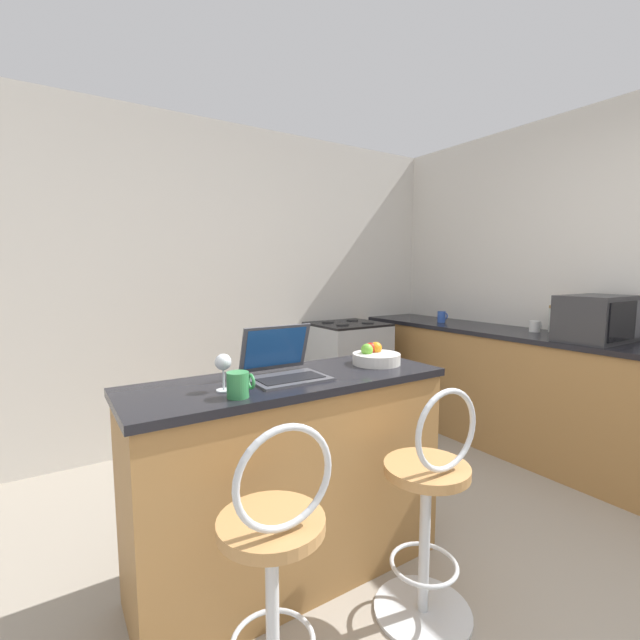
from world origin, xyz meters
name	(u,v)px	position (x,y,z in m)	size (l,w,h in m)	color
wall_back	(236,284)	(0.00, 2.73, 1.30)	(12.00, 0.06, 2.60)	silver
breakfast_bar	(291,478)	(-0.48, 0.91, 0.47)	(1.43, 0.50, 0.94)	#9E703D
counter_right	(530,393)	(1.73, 1.10, 0.47)	(0.61, 3.23, 0.94)	#9E703D
bar_stool_near	(274,579)	(-0.82, 0.39, 0.45)	(0.40, 0.40, 0.97)	silver
bar_stool_far	(429,512)	(-0.13, 0.39, 0.45)	(0.40, 0.40, 0.97)	silver
laptop	(283,365)	(-0.50, 0.93, 0.99)	(0.33, 0.28, 0.23)	#47474C
microwave	(597,318)	(1.73, 0.66, 1.09)	(0.51, 0.35, 0.31)	#2D2D30
stove_range	(347,373)	(0.93, 2.38, 0.47)	(0.63, 0.59, 0.95)	#9EA3A8
fruit_bowl	(375,357)	(0.02, 0.92, 0.97)	(0.24, 0.24, 0.11)	silver
mug_blue	(442,317)	(1.69, 1.96, 0.99)	(0.09, 0.07, 0.10)	#2D51AD
mug_white	(535,326)	(1.82, 1.14, 0.98)	(0.10, 0.08, 0.09)	white
mug_green	(239,385)	(-0.78, 0.75, 0.99)	(0.10, 0.08, 0.10)	#338447
storage_jar	(556,319)	(1.94, 1.05, 1.04)	(0.10, 0.10, 0.21)	silver
wine_glass_short	(223,364)	(-0.80, 0.86, 1.05)	(0.06, 0.06, 0.15)	silver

